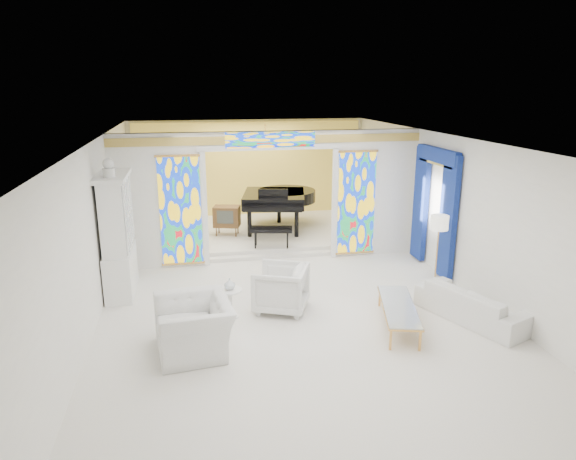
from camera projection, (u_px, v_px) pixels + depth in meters
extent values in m
plane|color=silver|center=(287.00, 291.00, 10.26)|extent=(12.00, 12.00, 0.00)
cube|color=white|center=(287.00, 140.00, 9.44)|extent=(7.00, 12.00, 0.02)
cube|color=silver|center=(249.00, 170.00, 15.51)|extent=(7.00, 0.02, 3.00)
cube|color=silver|center=(428.00, 400.00, 4.18)|extent=(7.00, 0.02, 3.00)
cube|color=silver|center=(96.00, 228.00, 9.20)|extent=(0.02, 12.00, 3.00)
cube|color=silver|center=(455.00, 211.00, 10.50)|extent=(0.02, 12.00, 3.00)
cube|color=silver|center=(158.00, 202.00, 11.27)|extent=(2.00, 0.18, 3.00)
cube|color=silver|center=(374.00, 193.00, 12.20)|extent=(2.00, 0.18, 3.00)
cube|color=silver|center=(270.00, 140.00, 11.38)|extent=(3.00, 0.18, 0.40)
cube|color=white|center=(205.00, 210.00, 11.42)|extent=(0.12, 0.06, 2.60)
cube|color=white|center=(334.00, 204.00, 11.98)|extent=(0.12, 0.06, 2.60)
cube|color=white|center=(271.00, 147.00, 11.33)|extent=(3.24, 0.06, 0.12)
cube|color=gold|center=(271.00, 140.00, 11.28)|extent=(7.00, 0.05, 0.18)
cube|color=gold|center=(180.00, 211.00, 11.31)|extent=(0.90, 0.04, 2.40)
cube|color=gold|center=(356.00, 203.00, 12.06)|extent=(0.90, 0.04, 2.40)
cube|color=gold|center=(271.00, 140.00, 11.27)|extent=(2.00, 0.04, 0.34)
cube|color=silver|center=(259.00, 232.00, 14.10)|extent=(6.80, 3.80, 0.18)
cube|color=#DFC74D|center=(250.00, 171.00, 15.40)|extent=(6.70, 0.10, 2.90)
cylinder|color=gold|center=(265.00, 142.00, 13.38)|extent=(0.48, 0.48, 0.30)
cube|color=navy|center=(448.00, 217.00, 10.57)|extent=(0.12, 0.55, 2.60)
cube|color=navy|center=(421.00, 204.00, 11.80)|extent=(0.12, 0.55, 2.60)
cube|color=navy|center=(438.00, 155.00, 10.86)|extent=(0.14, 1.70, 0.30)
cube|color=#E5C750|center=(437.00, 163.00, 10.90)|extent=(0.12, 1.50, 0.06)
cube|color=white|center=(121.00, 271.00, 10.10)|extent=(0.50, 1.40, 0.90)
cube|color=white|center=(116.00, 214.00, 9.79)|extent=(0.44, 1.30, 1.40)
cube|color=silver|center=(128.00, 214.00, 9.83)|extent=(0.01, 1.20, 1.30)
cube|color=white|center=(112.00, 176.00, 9.59)|extent=(0.56, 1.46, 0.08)
cylinder|color=white|center=(109.00, 173.00, 9.22)|extent=(0.22, 0.22, 0.16)
sphere|color=white|center=(108.00, 164.00, 9.18)|extent=(0.20, 0.20, 0.20)
imported|color=silver|center=(194.00, 326.00, 7.87)|extent=(1.24, 1.38, 0.82)
imported|color=white|center=(281.00, 288.00, 9.32)|extent=(1.20, 1.18, 0.84)
imported|color=white|center=(473.00, 304.00, 8.96)|extent=(1.49, 2.18, 0.59)
cylinder|color=white|center=(230.00, 290.00, 8.98)|extent=(0.53, 0.53, 0.03)
cylinder|color=white|center=(230.00, 304.00, 9.05)|extent=(0.09, 0.09, 0.50)
cylinder|color=white|center=(231.00, 316.00, 9.12)|extent=(0.35, 0.35, 0.03)
imported|color=silver|center=(230.00, 284.00, 8.95)|extent=(0.25, 0.25, 0.20)
cube|color=silver|center=(399.00, 306.00, 8.67)|extent=(0.95, 1.81, 0.04)
cube|color=gold|center=(399.00, 307.00, 8.68)|extent=(0.99, 1.85, 0.03)
cube|color=gold|center=(390.00, 339.00, 7.95)|extent=(0.05, 0.05, 0.36)
cube|color=gold|center=(420.00, 340.00, 7.92)|extent=(0.05, 0.05, 0.36)
cube|color=gold|center=(380.00, 297.00, 9.54)|extent=(0.05, 0.05, 0.36)
cube|color=gold|center=(404.00, 298.00, 9.51)|extent=(0.05, 0.05, 0.36)
cylinder|color=gold|center=(434.00, 284.00, 10.61)|extent=(0.30, 0.30, 0.03)
cylinder|color=gold|center=(437.00, 254.00, 10.43)|extent=(0.03, 0.03, 1.35)
cylinder|color=white|center=(439.00, 223.00, 10.25)|extent=(0.43, 0.43, 0.29)
cube|color=black|center=(274.00, 199.00, 13.86)|extent=(1.93, 2.01, 0.31)
cylinder|color=black|center=(287.00, 196.00, 14.23)|extent=(1.89, 1.89, 0.31)
cube|color=black|center=(273.00, 209.00, 12.92)|extent=(1.53, 0.63, 0.11)
cube|color=white|center=(272.00, 209.00, 12.83)|extent=(1.38, 0.40, 0.03)
cube|color=black|center=(273.00, 194.00, 13.21)|extent=(0.77, 0.19, 0.28)
cube|color=black|center=(271.00, 229.00, 12.37)|extent=(1.06, 0.59, 0.09)
cylinder|color=black|center=(250.00, 224.00, 13.26)|extent=(0.13, 0.13, 0.69)
cylinder|color=black|center=(297.00, 224.00, 13.25)|extent=(0.13, 0.13, 0.69)
cylinder|color=black|center=(279.00, 211.00, 14.64)|extent=(0.13, 0.13, 0.69)
cube|color=#55381E|center=(227.00, 216.00, 13.37)|extent=(0.76, 0.61, 0.53)
cube|color=#383D3B|center=(225.00, 217.00, 13.15)|extent=(0.42, 0.14, 0.34)
cone|color=#55381E|center=(216.00, 232.00, 13.34)|extent=(0.05, 0.05, 0.23)
cone|color=#55381E|center=(236.00, 232.00, 13.30)|extent=(0.05, 0.05, 0.23)
cone|color=#55381E|center=(219.00, 229.00, 13.65)|extent=(0.05, 0.05, 0.23)
cone|color=#55381E|center=(238.00, 229.00, 13.61)|extent=(0.05, 0.05, 0.23)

